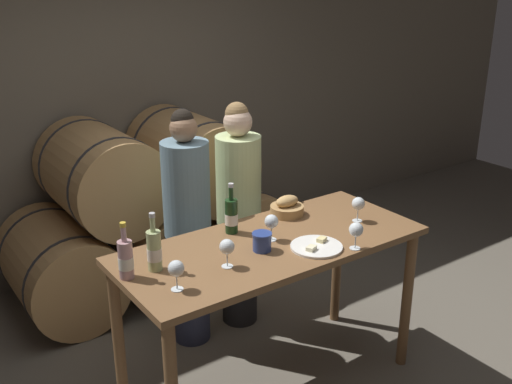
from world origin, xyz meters
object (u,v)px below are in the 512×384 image
tasting_table (271,262)px  cheese_plate (316,247)px  wine_glass_right (356,230)px  wine_bottle_red (231,216)px  wine_bottle_white (154,250)px  wine_bottle_rose (126,259)px  person_left (188,228)px  wine_glass_center (271,222)px  wine_glass_far_right (358,204)px  bread_basket (287,208)px  wine_glass_left (227,247)px  blue_crock (262,241)px  wine_glass_far_left (176,269)px  person_right (239,215)px

tasting_table → cheese_plate: size_ratio=6.14×
wine_glass_right → tasting_table: bearing=133.7°
wine_bottle_red → wine_bottle_white: bearing=-164.3°
wine_bottle_red → wine_bottle_rose: (-0.71, -0.15, -0.00)m
person_left → wine_glass_center: bearing=-77.7°
person_left → wine_bottle_rose: 0.96m
wine_bottle_red → wine_glass_far_right: (0.71, -0.30, 0.01)m
wine_glass_center → bread_basket: bearing=38.6°
tasting_table → wine_glass_left: (-0.36, -0.11, 0.24)m
tasting_table → blue_crock: blue_crock is taller
wine_bottle_white → wine_glass_right: (0.99, -0.41, 0.00)m
person_left → wine_bottle_red: person_left is taller
tasting_table → wine_bottle_rose: bearing=174.3°
wine_bottle_rose → bread_basket: wine_bottle_rose is taller
wine_glass_left → wine_glass_far_left: bearing=-169.7°
tasting_table → wine_bottle_red: (-0.11, 0.24, 0.23)m
wine_glass_far_right → wine_glass_center: bearing=171.7°
wine_glass_far_left → wine_bottle_red: bearing=35.1°
wine_bottle_white → wine_glass_left: bearing=-30.5°
wine_bottle_red → wine_glass_left: (-0.25, -0.34, 0.01)m
wine_glass_far_left → wine_bottle_rose: bearing=120.2°
wine_glass_right → blue_crock: bearing=147.0°
wine_bottle_rose → wine_glass_right: size_ratio=1.94×
wine_bottle_rose → wine_glass_far_left: bearing=-59.8°
tasting_table → person_left: (-0.14, 0.71, -0.02)m
bread_basket → wine_glass_right: wine_glass_right is taller
blue_crock → wine_glass_right: size_ratio=0.71×
wine_glass_far_left → wine_glass_far_right: same height
wine_glass_center → wine_glass_far_right: (0.58, -0.09, 0.00)m
person_right → wine_glass_right: person_right is taller
blue_crock → wine_glass_left: (-0.26, -0.05, 0.05)m
wine_glass_left → wine_glass_right: 0.72m
bread_basket → wine_glass_left: (-0.67, -0.37, 0.06)m
tasting_table → wine_glass_far_right: wine_glass_far_right is taller
wine_bottle_white → wine_bottle_red: bearing=15.7°
wine_bottle_red → wine_glass_left: size_ratio=1.96×
wine_bottle_red → wine_glass_right: (0.43, -0.57, 0.01)m
wine_bottle_white → wine_glass_far_right: (1.27, -0.14, 0.00)m
person_left → bread_basket: 0.67m
tasting_table → wine_glass_far_right: size_ratio=11.48×
cheese_plate → tasting_table: bearing=126.6°
person_right → bread_basket: 0.49m
blue_crock → wine_glass_far_left: size_ratio=0.71×
cheese_plate → wine_glass_left: size_ratio=1.87×
wine_bottle_white → wine_glass_center: size_ratio=2.03×
cheese_plate → wine_glass_left: 0.53m
wine_glass_right → wine_glass_left: bearing=161.7°
wine_bottle_red → wine_glass_far_right: bearing=-23.0°
wine_bottle_red → blue_crock: bearing=-89.1°
wine_glass_right → wine_bottle_red: bearing=127.1°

